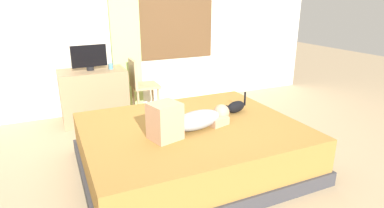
% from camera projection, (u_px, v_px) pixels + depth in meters
% --- Properties ---
extents(ground_plane, '(16.00, 16.00, 0.00)m').
position_uv_depth(ground_plane, '(200.00, 167.00, 3.35)').
color(ground_plane, tan).
extents(back_wall_with_window, '(6.40, 0.14, 2.90)m').
position_uv_depth(back_wall_with_window, '(137.00, 15.00, 4.85)').
color(back_wall_with_window, silver).
rests_on(back_wall_with_window, ground).
extents(bed, '(2.18, 1.80, 0.47)m').
position_uv_depth(bed, '(191.00, 147.00, 3.28)').
color(bed, '#38383D').
rests_on(bed, ground).
extents(person_lying, '(0.94, 0.47, 0.34)m').
position_uv_depth(person_lying, '(189.00, 120.00, 3.03)').
color(person_lying, '#8C939E').
rests_on(person_lying, bed).
extents(cat, '(0.35, 0.18, 0.21)m').
position_uv_depth(cat, '(235.00, 107.00, 3.53)').
color(cat, black).
rests_on(cat, bed).
extents(desk, '(0.90, 0.56, 0.74)m').
position_uv_depth(desk, '(94.00, 95.00, 4.53)').
color(desk, '#997A56').
rests_on(desk, ground).
extents(tv_monitor, '(0.48, 0.10, 0.35)m').
position_uv_depth(tv_monitor, '(89.00, 57.00, 4.35)').
color(tv_monitor, black).
rests_on(tv_monitor, desk).
extents(cup, '(0.06, 0.06, 0.08)m').
position_uv_depth(cup, '(111.00, 66.00, 4.47)').
color(cup, teal).
rests_on(cup, desk).
extents(chair_by_desk, '(0.39, 0.39, 0.86)m').
position_uv_depth(chair_by_desk, '(140.00, 83.00, 4.65)').
color(chair_by_desk, tan).
rests_on(chair_by_desk, ground).
extents(curtain_left, '(0.44, 0.06, 2.47)m').
position_uv_depth(curtain_left, '(125.00, 31.00, 4.72)').
color(curtain_left, '#ADCC75').
rests_on(curtain_left, ground).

